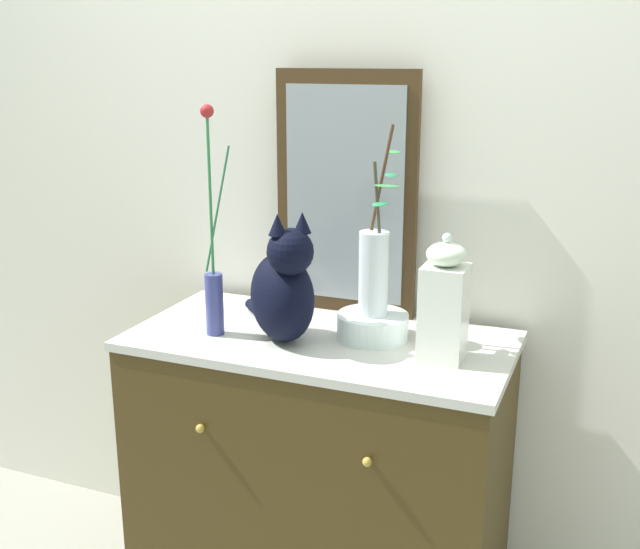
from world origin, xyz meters
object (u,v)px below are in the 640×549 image
object	(u,v)px
jar_lidded_porcelain	(444,303)
vase_slim_green	(214,281)
mirror_leaning	(346,195)
cat_sitting	(283,289)
bowl_porcelain	(373,326)
sideboard	(320,480)
vase_glass_clear	(374,268)

from	to	relation	value
jar_lidded_porcelain	vase_slim_green	bearing A→B (deg)	-174.86
mirror_leaning	cat_sitting	bearing A→B (deg)	-101.77
cat_sitting	vase_slim_green	bearing A→B (deg)	-173.80
vase_slim_green	bowl_porcelain	size ratio (longest dim) A/B	3.20
mirror_leaning	vase_slim_green	xyz separation A→B (m)	(-0.26, -0.33, -0.20)
mirror_leaning	jar_lidded_porcelain	xyz separation A→B (m)	(0.37, -0.27, -0.21)
mirror_leaning	bowl_porcelain	distance (m)	0.41
cat_sitting	sideboard	bearing A→B (deg)	39.35
bowl_porcelain	sideboard	bearing A→B (deg)	-161.15
vase_slim_green	bowl_porcelain	distance (m)	0.46
mirror_leaning	cat_sitting	xyz separation A→B (m)	(-0.06, -0.31, -0.21)
vase_slim_green	jar_lidded_porcelain	size ratio (longest dim) A/B	1.90
mirror_leaning	bowl_porcelain	xyz separation A→B (m)	(0.15, -0.19, -0.32)
sideboard	vase_glass_clear	world-z (taller)	vase_glass_clear
vase_slim_green	vase_glass_clear	world-z (taller)	vase_slim_green
sideboard	vase_slim_green	world-z (taller)	vase_slim_green
vase_glass_clear	jar_lidded_porcelain	size ratio (longest dim) A/B	1.56
mirror_leaning	vase_glass_clear	distance (m)	0.29
mirror_leaning	vase_slim_green	bearing A→B (deg)	-128.81
sideboard	bowl_porcelain	distance (m)	0.51
mirror_leaning	vase_slim_green	world-z (taller)	mirror_leaning
sideboard	vase_glass_clear	bearing A→B (deg)	19.06
cat_sitting	vase_glass_clear	size ratio (longest dim) A/B	0.71
sideboard	cat_sitting	xyz separation A→B (m)	(-0.08, -0.07, 0.60)
vase_slim_green	jar_lidded_porcelain	xyz separation A→B (m)	(0.63, 0.06, -0.01)
cat_sitting	bowl_porcelain	size ratio (longest dim) A/B	1.86
cat_sitting	vase_slim_green	world-z (taller)	vase_slim_green
sideboard	jar_lidded_porcelain	bearing A→B (deg)	-5.02
sideboard	mirror_leaning	size ratio (longest dim) A/B	1.47
sideboard	bowl_porcelain	world-z (taller)	bowl_porcelain
vase_glass_clear	sideboard	bearing A→B (deg)	-160.94
mirror_leaning	cat_sitting	distance (m)	0.38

